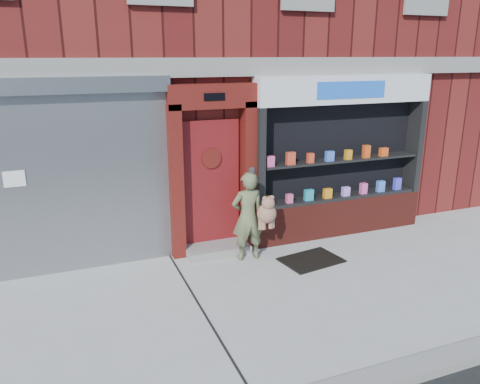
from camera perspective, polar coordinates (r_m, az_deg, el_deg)
ground at (r=7.15m, az=7.51°, el=-11.66°), size 80.00×80.00×0.00m
curb at (r=5.63m, az=18.75°, el=-20.30°), size 60.00×0.30×0.12m
building at (r=11.91m, az=-6.48°, el=19.47°), size 12.00×8.16×8.00m
shutter_bay at (r=7.59m, az=-19.91°, el=3.04°), size 3.10×0.30×3.04m
red_door_bay at (r=7.95m, az=-3.32°, el=2.64°), size 1.52×0.58×2.90m
pharmacy_bay at (r=9.00m, az=12.10°, el=3.38°), size 3.50×0.41×3.00m
woman at (r=7.78m, az=1.28°, el=-2.92°), size 0.72×0.52×1.52m
doormat at (r=8.07m, az=8.66°, el=-8.20°), size 1.08×0.83×0.02m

